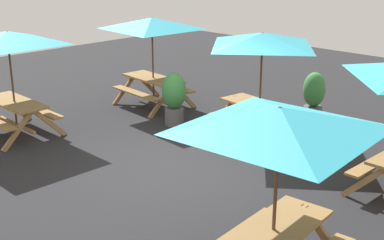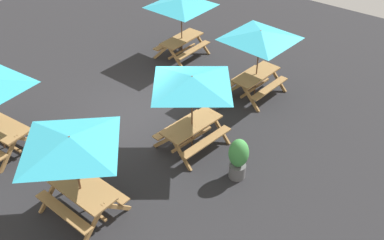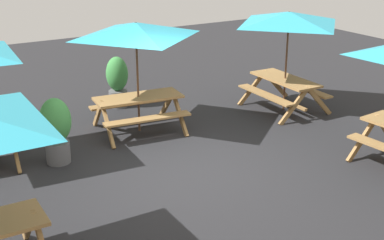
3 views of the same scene
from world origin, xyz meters
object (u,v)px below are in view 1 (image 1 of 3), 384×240
at_px(picnic_table_1, 279,133).
at_px(picnic_table_2, 262,47).
at_px(picnic_table_3, 8,46).
at_px(potted_plant_0, 314,96).
at_px(picnic_table_4, 152,30).
at_px(potted_plant_1, 174,97).

distance_m(picnic_table_1, picnic_table_2, 5.35).
xyz_separation_m(picnic_table_3, potted_plant_0, (-4.23, -5.31, -1.34)).
xyz_separation_m(picnic_table_2, potted_plant_0, (-0.27, -1.71, -1.34)).
xyz_separation_m(picnic_table_1, picnic_table_4, (6.82, -4.12, 0.00)).
relative_size(picnic_table_2, potted_plant_0, 1.91).
distance_m(picnic_table_2, potted_plant_0, 2.19).
xyz_separation_m(picnic_table_1, potted_plant_1, (5.36, -3.46, -1.31)).
xyz_separation_m(potted_plant_0, potted_plant_1, (2.24, 2.39, 0.03)).
distance_m(potted_plant_0, potted_plant_1, 3.27).
xyz_separation_m(picnic_table_3, potted_plant_1, (-1.99, -2.93, -1.31)).
xyz_separation_m(picnic_table_1, picnic_table_3, (7.35, -0.53, 0.00)).
bearing_deg(potted_plant_1, picnic_table_2, -161.06).
height_order(picnic_table_1, picnic_table_4, same).
bearing_deg(picnic_table_1, picnic_table_2, -145.55).
xyz_separation_m(picnic_table_4, potted_plant_0, (-3.70, -1.73, -1.34)).
bearing_deg(picnic_table_2, picnic_table_1, 135.89).
distance_m(picnic_table_4, potted_plant_1, 2.07).
height_order(picnic_table_1, picnic_table_2, same).
distance_m(picnic_table_1, potted_plant_0, 6.76).
xyz_separation_m(picnic_table_3, picnic_table_4, (-0.53, -3.59, 0.00)).
bearing_deg(potted_plant_1, picnic_table_1, 147.14).
bearing_deg(potted_plant_0, potted_plant_1, 46.83).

